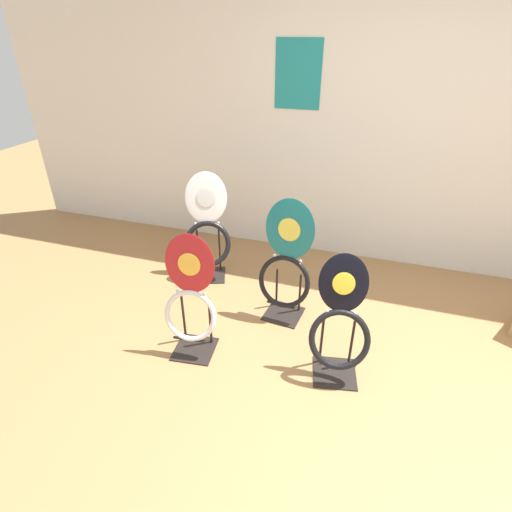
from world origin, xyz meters
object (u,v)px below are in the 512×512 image
toilet_seat_display_teal_sax (286,268)px  toilet_seat_display_white_plain (207,231)px  toilet_seat_display_crimson_swirl (191,303)px  toilet_seat_display_jazz_black (340,328)px  paint_can (340,292)px

toilet_seat_display_teal_sax → toilet_seat_display_white_plain: (-0.81, 0.37, 0.01)m
toilet_seat_display_teal_sax → toilet_seat_display_crimson_swirl: (-0.50, -0.59, -0.03)m
toilet_seat_display_teal_sax → toilet_seat_display_jazz_black: (0.47, -0.49, -0.06)m
toilet_seat_display_teal_sax → toilet_seat_display_jazz_black: 0.69m
paint_can → toilet_seat_display_white_plain: bearing=178.9°
toilet_seat_display_teal_sax → toilet_seat_display_white_plain: toilet_seat_display_teal_sax is taller
toilet_seat_display_white_plain → paint_can: 1.26m
toilet_seat_display_white_plain → toilet_seat_display_jazz_black: bearing=-34.0°
toilet_seat_display_white_plain → toilet_seat_display_crimson_swirl: bearing=-72.3°
toilet_seat_display_white_plain → toilet_seat_display_teal_sax: bearing=-24.7°
toilet_seat_display_white_plain → toilet_seat_display_jazz_black: 1.55m
paint_can → toilet_seat_display_crimson_swirl: bearing=-133.8°
toilet_seat_display_teal_sax → paint_can: bearing=41.4°
toilet_seat_display_crimson_swirl → toilet_seat_display_teal_sax: bearing=49.4°
toilet_seat_display_white_plain → toilet_seat_display_jazz_black: (1.28, -0.86, -0.07)m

